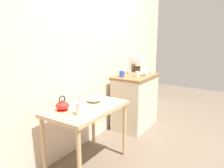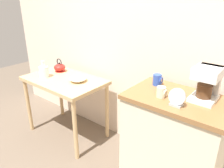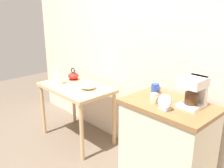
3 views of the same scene
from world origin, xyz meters
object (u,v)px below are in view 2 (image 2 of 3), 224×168
(bowl_stoneware, at_px, (78,79))
(table_clock, at_px, (177,98))
(coffee_maker, at_px, (207,82))
(mug_blue, at_px, (157,80))
(teakettle, at_px, (60,67))
(mug_small_cream, at_px, (161,92))
(glass_carafe_vase, at_px, (44,71))

(bowl_stoneware, bearing_deg, table_clock, -6.38)
(coffee_maker, xyz_separation_m, mug_blue, (-0.41, 0.03, -0.09))
(bowl_stoneware, distance_m, teakettle, 0.43)
(mug_small_cream, distance_m, table_clock, 0.17)
(mug_small_cream, bearing_deg, teakettle, 173.82)
(table_clock, bearing_deg, mug_blue, 138.02)
(mug_small_cream, bearing_deg, coffee_maker, 32.21)
(bowl_stoneware, bearing_deg, mug_small_cream, -3.78)
(glass_carafe_vase, xyz_separation_m, table_clock, (1.59, 0.02, 0.14))
(bowl_stoneware, height_order, table_clock, table_clock)
(glass_carafe_vase, distance_m, table_clock, 1.59)
(bowl_stoneware, relative_size, teakettle, 1.09)
(bowl_stoneware, relative_size, coffee_maker, 0.73)
(teakettle, bearing_deg, glass_carafe_vase, -85.92)
(glass_carafe_vase, relative_size, coffee_maker, 0.75)
(glass_carafe_vase, xyz_separation_m, coffee_maker, (1.71, 0.26, 0.22))
(coffee_maker, relative_size, mug_blue, 2.65)
(bowl_stoneware, bearing_deg, coffee_maker, 4.60)
(bowl_stoneware, distance_m, glass_carafe_vase, 0.44)
(bowl_stoneware, relative_size, mug_blue, 1.94)
(mug_blue, bearing_deg, glass_carafe_vase, -167.68)
(bowl_stoneware, xyz_separation_m, glass_carafe_vase, (-0.41, -0.15, 0.04))
(teakettle, xyz_separation_m, mug_blue, (1.31, 0.04, 0.14))
(bowl_stoneware, xyz_separation_m, table_clock, (1.18, -0.13, 0.17))
(glass_carafe_vase, relative_size, mug_blue, 2.00)
(coffee_maker, relative_size, mug_small_cream, 3.09)
(bowl_stoneware, height_order, mug_small_cream, mug_small_cream)
(bowl_stoneware, height_order, glass_carafe_vase, glass_carafe_vase)
(teakettle, height_order, glass_carafe_vase, glass_carafe_vase)
(glass_carafe_vase, height_order, mug_small_cream, mug_small_cream)
(glass_carafe_vase, bearing_deg, mug_blue, 12.32)
(bowl_stoneware, bearing_deg, glass_carafe_vase, -159.44)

